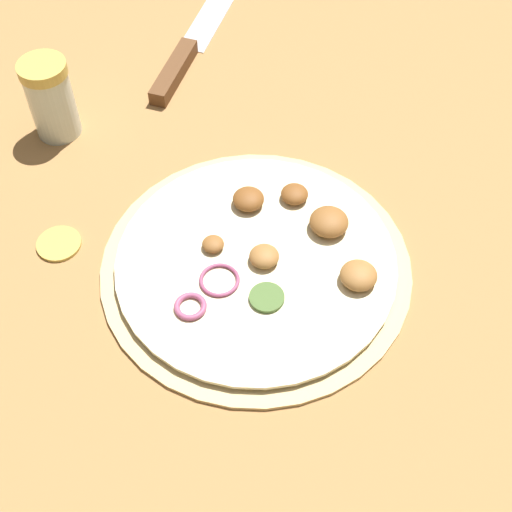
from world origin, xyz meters
The scene contains 5 objects.
ground_plane centered at (0.00, 0.00, 0.00)m, with size 3.00×3.00×0.00m, color #9E703F.
pizza centered at (0.00, 0.00, 0.01)m, with size 0.30×0.30×0.03m.
knife centered at (0.13, -0.31, 0.01)m, with size 0.07×0.30×0.02m.
spice_jar centered at (0.24, -0.16, 0.05)m, with size 0.05×0.05×0.09m.
loose_cap centered at (0.19, 0.00, 0.00)m, with size 0.04×0.04×0.01m.
Camera 1 is at (-0.06, 0.40, 0.55)m, focal length 50.00 mm.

